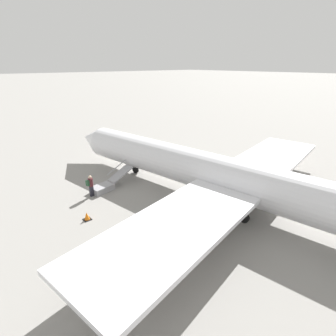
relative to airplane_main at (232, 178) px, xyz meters
The scene contains 5 objects.
ground_plane 2.48m from the airplane_main, ahead, with size 600.00×600.00×0.00m, color gray.
airplane_main is the anchor object (origin of this frame).
boarding_stairs 10.19m from the airplane_main, 33.10° to the left, with size 1.70×4.13×1.82m.
passenger 10.74m from the airplane_main, 40.61° to the left, with size 0.38×0.56×1.74m.
traffic_cone_near_stairs 10.29m from the airplane_main, 59.28° to the left, with size 0.50×0.50×0.55m.
Camera 1 is at (-10.80, 14.16, 9.76)m, focal length 28.00 mm.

